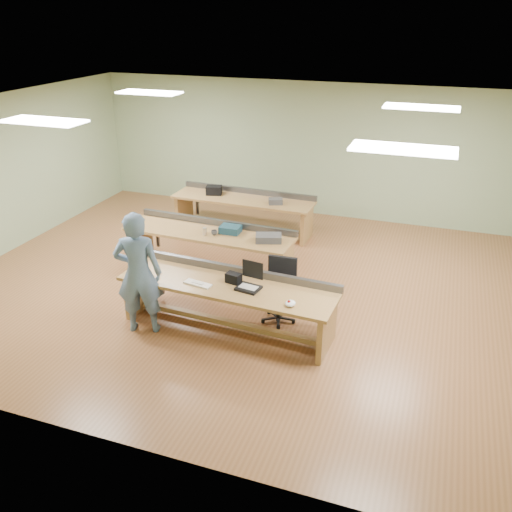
% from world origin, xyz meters
% --- Properties ---
extents(floor, '(10.00, 10.00, 0.00)m').
position_xyz_m(floor, '(0.00, 0.00, 0.00)').
color(floor, brown).
rests_on(floor, ground).
extents(ceiling, '(10.00, 10.00, 0.00)m').
position_xyz_m(ceiling, '(0.00, 0.00, 3.00)').
color(ceiling, silver).
rests_on(ceiling, wall_back).
extents(wall_back, '(10.00, 0.04, 3.00)m').
position_xyz_m(wall_back, '(0.00, 4.00, 1.50)').
color(wall_back, '#8CA27A').
rests_on(wall_back, floor).
extents(wall_front, '(10.00, 0.04, 3.00)m').
position_xyz_m(wall_front, '(0.00, -4.00, 1.50)').
color(wall_front, '#8CA27A').
rests_on(wall_front, floor).
extents(wall_left, '(0.04, 8.00, 3.00)m').
position_xyz_m(wall_left, '(-5.00, 0.00, 1.50)').
color(wall_left, '#8CA27A').
rests_on(wall_left, floor).
extents(fluor_panels, '(6.20, 3.50, 0.03)m').
position_xyz_m(fluor_panels, '(0.00, 0.00, 2.97)').
color(fluor_panels, white).
rests_on(fluor_panels, ceiling).
extents(workbench_front, '(3.32, 1.06, 0.86)m').
position_xyz_m(workbench_front, '(0.21, -1.33, 0.57)').
color(workbench_front, '#A77246').
rests_on(workbench_front, floor).
extents(workbench_mid, '(3.18, 0.96, 0.86)m').
position_xyz_m(workbench_mid, '(-0.87, 0.44, 0.56)').
color(workbench_mid, '#A77246').
rests_on(workbench_mid, floor).
extents(workbench_back, '(3.06, 0.88, 0.86)m').
position_xyz_m(workbench_back, '(-0.95, 2.41, 0.56)').
color(workbench_back, '#A77246').
rests_on(workbench_back, floor).
extents(person, '(0.80, 0.65, 1.89)m').
position_xyz_m(person, '(-0.98, -1.82, 0.94)').
color(person, '#6689A7').
rests_on(person, floor).
extents(laptop_base, '(0.37, 0.32, 0.04)m').
position_xyz_m(laptop_base, '(0.56, -1.41, 0.77)').
color(laptop_base, black).
rests_on(laptop_base, workbench_front).
extents(laptop_screen, '(0.33, 0.07, 0.26)m').
position_xyz_m(laptop_screen, '(0.58, -1.28, 1.01)').
color(laptop_screen, black).
rests_on(laptop_screen, laptop_base).
extents(keyboard, '(0.45, 0.21, 0.02)m').
position_xyz_m(keyboard, '(-0.19, -1.52, 0.76)').
color(keyboard, silver).
rests_on(keyboard, workbench_front).
extents(trackball_mouse, '(0.15, 0.17, 0.07)m').
position_xyz_m(trackball_mouse, '(1.26, -1.66, 0.79)').
color(trackball_mouse, white).
rests_on(trackball_mouse, workbench_front).
extents(camera_bag, '(0.24, 0.18, 0.15)m').
position_xyz_m(camera_bag, '(0.28, -1.28, 0.82)').
color(camera_bag, black).
rests_on(camera_bag, workbench_front).
extents(task_chair, '(0.56, 0.56, 1.00)m').
position_xyz_m(task_chair, '(0.86, -0.85, 0.36)').
color(task_chair, black).
rests_on(task_chair, floor).
extents(parts_bin_teal, '(0.37, 0.28, 0.13)m').
position_xyz_m(parts_bin_teal, '(-0.49, 0.51, 0.81)').
color(parts_bin_teal, '#163748').
rests_on(parts_bin_teal, workbench_mid).
extents(parts_bin_grey, '(0.51, 0.41, 0.12)m').
position_xyz_m(parts_bin_grey, '(0.28, 0.36, 0.81)').
color(parts_bin_grey, '#3D3D40').
rests_on(parts_bin_grey, workbench_mid).
extents(mug, '(0.12, 0.12, 0.09)m').
position_xyz_m(mug, '(-0.72, 0.32, 0.79)').
color(mug, '#3D3D40').
rests_on(mug, workbench_mid).
extents(drinks_can, '(0.09, 0.09, 0.13)m').
position_xyz_m(drinks_can, '(-0.88, 0.26, 0.82)').
color(drinks_can, silver).
rests_on(drinks_can, workbench_mid).
extents(storage_box_back, '(0.38, 0.31, 0.19)m').
position_xyz_m(storage_box_back, '(-1.64, 2.43, 0.84)').
color(storage_box_back, black).
rests_on(storage_box_back, workbench_back).
extents(tray_back, '(0.34, 0.30, 0.11)m').
position_xyz_m(tray_back, '(-0.19, 2.28, 0.81)').
color(tray_back, '#3D3D40').
rests_on(tray_back, workbench_back).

